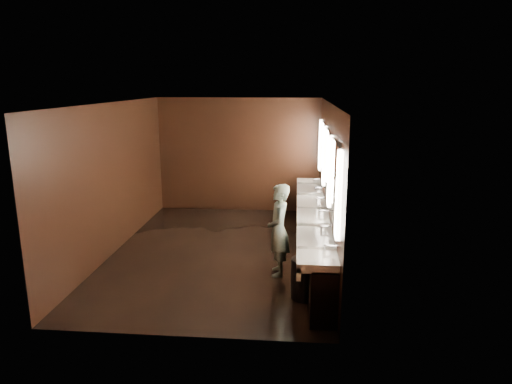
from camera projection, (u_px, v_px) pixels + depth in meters
floor at (220, 252)px, 8.72m from camera, size 6.00×6.00×0.00m
ceiling at (217, 103)px, 8.07m from camera, size 4.00×6.00×0.02m
wall_back at (239, 155)px, 11.30m from camera, size 4.00×0.02×2.80m
wall_front at (177, 232)px, 5.49m from camera, size 4.00×0.02×2.80m
wall_left at (113, 178)px, 8.56m from camera, size 0.02×6.00×2.80m
wall_right at (328, 182)px, 8.22m from camera, size 0.02×6.00×2.80m
sink_counter at (315, 230)px, 8.45m from camera, size 0.55×5.40×1.01m
mirror_band at (328, 163)px, 8.14m from camera, size 0.06×5.03×1.15m
person at (279, 230)px, 7.54m from camera, size 0.42×0.59×1.55m
trash_bin at (304, 278)px, 6.80m from camera, size 0.43×0.43×0.62m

